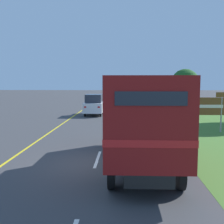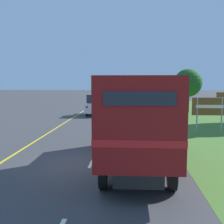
# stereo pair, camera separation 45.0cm
# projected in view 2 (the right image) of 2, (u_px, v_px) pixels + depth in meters

# --- Properties ---
(ground_plane) EXTENTS (200.00, 200.00, 0.00)m
(ground_plane) POSITION_uv_depth(u_px,v_px,m) (91.00, 163.00, 11.34)
(ground_plane) COLOR #3D3D3F
(edge_line_yellow) EXTENTS (0.12, 54.08, 0.01)m
(edge_line_yellow) POSITION_uv_depth(u_px,v_px,m) (65.00, 123.00, 22.55)
(edge_line_yellow) COLOR yellow
(edge_line_yellow) RESTS_ON ground
(centre_dash_near) EXTENTS (0.12, 2.60, 0.01)m
(centre_dash_near) POSITION_uv_depth(u_px,v_px,m) (93.00, 159.00, 12.00)
(centre_dash_near) COLOR white
(centre_dash_near) RESTS_ON ground
(centre_dash_mid_a) EXTENTS (0.12, 2.60, 0.01)m
(centre_dash_mid_a) POSITION_uv_depth(u_px,v_px,m) (106.00, 132.00, 18.55)
(centre_dash_mid_a) COLOR white
(centre_dash_mid_a) RESTS_ON ground
(centre_dash_mid_b) EXTENTS (0.12, 2.60, 0.01)m
(centre_dash_mid_b) POSITION_uv_depth(u_px,v_px,m) (113.00, 119.00, 25.10)
(centre_dash_mid_b) COLOR white
(centre_dash_mid_b) RESTS_ON ground
(centre_dash_far) EXTENTS (0.12, 2.60, 0.01)m
(centre_dash_far) POSITION_uv_depth(u_px,v_px,m) (116.00, 111.00, 31.65)
(centre_dash_far) COLOR white
(centre_dash_far) RESTS_ON ground
(centre_dash_farthest) EXTENTS (0.12, 2.60, 0.01)m
(centre_dash_farthest) POSITION_uv_depth(u_px,v_px,m) (119.00, 106.00, 38.20)
(centre_dash_farthest) COLOR white
(centre_dash_farthest) RESTS_ON ground
(horse_trailer_truck) EXTENTS (2.45, 7.91, 3.45)m
(horse_trailer_truck) POSITION_uv_depth(u_px,v_px,m) (136.00, 117.00, 10.76)
(horse_trailer_truck) COLOR black
(horse_trailer_truck) RESTS_ON ground
(lead_car_white) EXTENTS (1.80, 3.89, 2.06)m
(lead_car_white) POSITION_uv_depth(u_px,v_px,m) (96.00, 105.00, 27.76)
(lead_car_white) COLOR black
(lead_car_white) RESTS_ON ground
(highway_sign) EXTENTS (2.24, 0.09, 2.62)m
(highway_sign) POSITION_uv_depth(u_px,v_px,m) (210.00, 107.00, 18.02)
(highway_sign) COLOR #9E9EA3
(highway_sign) RESTS_ON ground
(roadside_tree_mid) EXTENTS (3.02, 3.02, 4.67)m
(roadside_tree_mid) POSITION_uv_depth(u_px,v_px,m) (188.00, 83.00, 30.20)
(roadside_tree_mid) COLOR brown
(roadside_tree_mid) RESTS_ON ground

